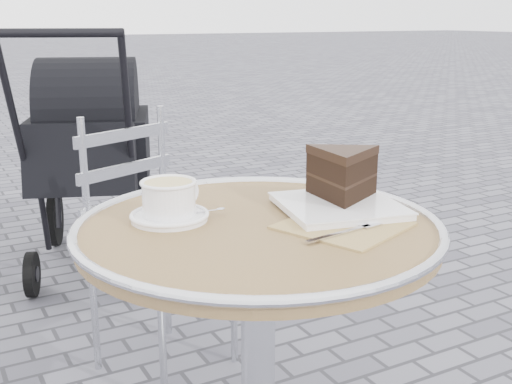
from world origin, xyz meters
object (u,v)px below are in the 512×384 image
cake_plate_set (342,181)px  bistro_chair (142,212)px  cafe_table (258,302)px  cappuccino_set (170,202)px  baby_stroller (90,160)px

cake_plate_set → bistro_chair: bearing=112.8°
cake_plate_set → cafe_table: bearing=-163.9°
cappuccino_set → cake_plate_set: 0.36m
bistro_chair → baby_stroller: 0.98m
cappuccino_set → baby_stroller: (0.27, 1.73, -0.28)m
cappuccino_set → cafe_table: bearing=-61.9°
cappuccino_set → baby_stroller: baby_stroller is taller
cake_plate_set → bistro_chair: (-0.16, 0.85, -0.27)m
bistro_chair → cake_plate_set: bearing=-101.6°
cafe_table → cake_plate_set: (0.21, 0.02, 0.22)m
baby_stroller → cafe_table: bearing=-73.5°
cafe_table → bistro_chair: size_ratio=0.89×
cafe_table → cake_plate_set: 0.31m
cake_plate_set → baby_stroller: bearing=104.5°
cafe_table → cappuccino_set: size_ratio=4.11×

